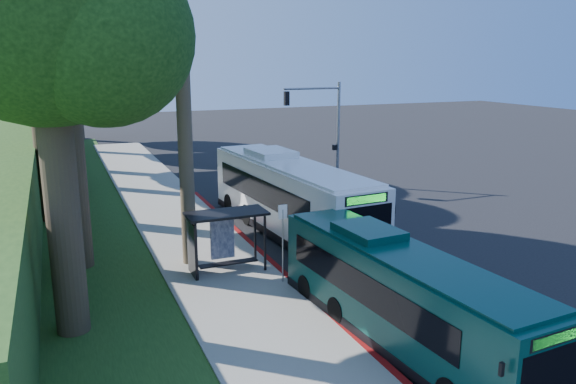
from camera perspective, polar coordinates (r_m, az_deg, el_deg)
name	(u,v)px	position (r m, az deg, el deg)	size (l,w,h in m)	color
ground	(345,232)	(28.37, 5.78, -4.09)	(140.00, 140.00, 0.00)	black
sidewalk	(202,250)	(25.83, -8.69, -5.82)	(4.50, 70.00, 0.12)	gray
red_curb	(283,273)	(22.91, -0.55, -8.18)	(0.25, 30.00, 0.13)	maroon
grass_verge	(65,234)	(29.95, -21.75, -4.00)	(8.00, 70.00, 0.06)	#234719
bus_shelter	(220,230)	(22.67, -6.95, -3.86)	(3.20, 1.51, 2.55)	black
stop_sign_pole	(283,233)	(21.22, -0.54, -4.18)	(0.35, 0.06, 3.17)	gray
traffic_signal_pole	(325,121)	(37.91, 3.77, 7.19)	(4.10, 0.30, 7.00)	gray
tree_2	(63,27)	(39.79, -21.87, 15.32)	(8.82, 8.40, 15.12)	#382B1E
tree_3	(30,11)	(47.85, -24.75, 16.39)	(10.08, 9.60, 17.28)	#382B1E
tree_4	(65,45)	(55.76, -21.69, 13.74)	(8.40, 8.00, 14.14)	#382B1E
tree_5	(74,54)	(63.78, -20.93, 12.95)	(7.35, 7.00, 12.86)	#382B1E
tree_6	(47,14)	(17.76, -23.26, 16.30)	(7.56, 7.20, 13.74)	#382B1E
white_bus	(289,196)	(27.70, 0.06, -0.36)	(3.74, 13.27, 3.91)	white
teal_bus	(398,293)	(17.63, 11.15, -10.01)	(3.01, 10.84, 3.19)	#0A3833
pickup	(317,184)	(35.62, 2.92, 0.80)	(2.46, 5.33, 1.48)	silver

